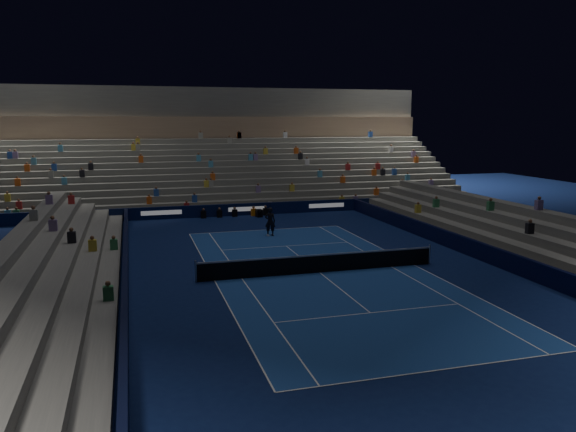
# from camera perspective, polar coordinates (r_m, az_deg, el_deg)

# --- Properties ---
(ground) EXTENTS (90.00, 90.00, 0.00)m
(ground) POSITION_cam_1_polar(r_m,az_deg,el_deg) (29.10, 3.26, -5.83)
(ground) COLOR #0B1745
(ground) RESTS_ON ground
(court_surface) EXTENTS (10.97, 23.77, 0.01)m
(court_surface) POSITION_cam_1_polar(r_m,az_deg,el_deg) (29.09, 3.26, -5.82)
(court_surface) COLOR navy
(court_surface) RESTS_ON ground
(sponsor_barrier_far) EXTENTS (44.00, 0.25, 1.00)m
(sponsor_barrier_far) POSITION_cam_1_polar(r_m,az_deg,el_deg) (46.48, -4.23, 0.70)
(sponsor_barrier_far) COLOR #081033
(sponsor_barrier_far) RESTS_ON ground
(sponsor_barrier_east) EXTENTS (0.25, 37.00, 1.00)m
(sponsor_barrier_east) POSITION_cam_1_polar(r_m,az_deg,el_deg) (33.35, 19.24, -3.45)
(sponsor_barrier_east) COLOR black
(sponsor_barrier_east) RESTS_ON ground
(sponsor_barrier_west) EXTENTS (0.25, 37.00, 1.00)m
(sponsor_barrier_west) POSITION_cam_1_polar(r_m,az_deg,el_deg) (27.45, -16.35, -6.09)
(sponsor_barrier_west) COLOR black
(sponsor_barrier_west) RESTS_ON ground
(grandstand_main) EXTENTS (44.00, 15.20, 11.20)m
(grandstand_main) POSITION_cam_1_polar(r_m,az_deg,el_deg) (55.31, -6.25, 5.13)
(grandstand_main) COLOR slate
(grandstand_main) RESTS_ON ground
(grandstand_east) EXTENTS (5.00, 37.00, 2.50)m
(grandstand_east) POSITION_cam_1_polar(r_m,az_deg,el_deg) (35.35, 23.89, -2.33)
(grandstand_east) COLOR slate
(grandstand_east) RESTS_ON ground
(grandstand_west) EXTENTS (5.00, 37.00, 2.50)m
(grandstand_west) POSITION_cam_1_polar(r_m,az_deg,el_deg) (27.62, -23.63, -5.53)
(grandstand_west) COLOR slate
(grandstand_west) RESTS_ON ground
(tennis_net) EXTENTS (12.90, 0.10, 1.10)m
(tennis_net) POSITION_cam_1_polar(r_m,az_deg,el_deg) (28.96, 3.27, -4.86)
(tennis_net) COLOR #B2B2B7
(tennis_net) RESTS_ON ground
(tennis_player) EXTENTS (0.85, 0.70, 1.98)m
(tennis_player) POSITION_cam_1_polar(r_m,az_deg,el_deg) (37.98, -1.85, -0.57)
(tennis_player) COLOR black
(tennis_player) RESTS_ON ground
(broadcast_camera) EXTENTS (0.53, 0.96, 0.63)m
(broadcast_camera) POSITION_cam_1_polar(r_m,az_deg,el_deg) (45.54, -2.99, 0.30)
(broadcast_camera) COLOR black
(broadcast_camera) RESTS_ON ground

